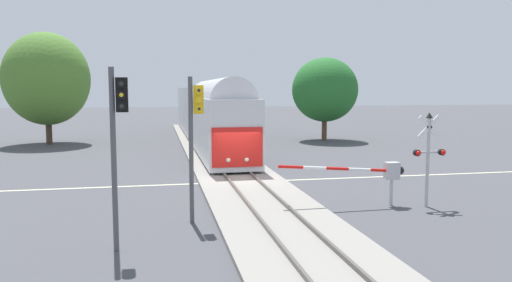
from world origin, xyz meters
name	(u,v)px	position (x,y,z in m)	size (l,w,h in m)	color
ground_plane	(241,182)	(0.00, 0.00, 0.00)	(220.00, 220.00, 0.00)	#47474C
road_centre_stripe	(241,182)	(0.00, 0.00, 0.00)	(44.00, 0.20, 0.01)	beige
railway_track	(241,180)	(0.00, 0.00, 0.10)	(4.40, 80.00, 0.32)	gray
commuter_train	(205,112)	(0.00, 19.03, 2.79)	(3.04, 38.83, 5.16)	silver
crossing_gate_near	(380,172)	(4.68, -6.25, 1.43)	(5.35, 0.40, 1.84)	#B7B7BC
crossing_signal_mast	(429,150)	(6.53, -6.77, 2.35)	(1.36, 0.44, 3.85)	#B2B2B7
traffic_signal_near_left	(118,129)	(-5.30, -9.94, 3.63)	(0.53, 0.38, 5.41)	#4C4C51
traffic_signal_median	(195,126)	(-2.88, -7.30, 3.50)	(0.53, 0.38, 5.21)	#4C4C51
oak_far_right	(325,90)	(11.11, 18.81, 4.72)	(6.09, 6.09, 7.70)	brown
pine_left_background	(47,79)	(-13.47, 20.66, 5.66)	(7.25, 7.25, 9.65)	#4C3828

